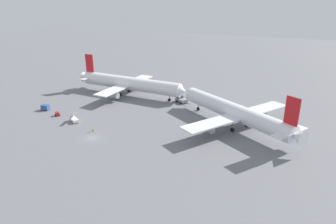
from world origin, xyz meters
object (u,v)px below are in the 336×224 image
pushback_tug (181,99)px  gse_stair_truck_yellow (74,119)px  gse_gpu_cart_small (57,114)px  ground_crew_wing_walker_right (93,129)px  gse_container_dolly_flat (45,107)px  airliner_at_gate_left (130,84)px  airliner_being_pushed (234,112)px

pushback_tug → gse_stair_truck_yellow: bearing=-125.4°
gse_gpu_cart_small → ground_crew_wing_walker_right: size_ratio=1.57×
pushback_tug → gse_container_dolly_flat: (-44.65, -31.98, -0.06)m
airliner_at_gate_left → gse_stair_truck_yellow: 36.25m
gse_stair_truck_yellow → pushback_tug: bearing=54.6°
airliner_at_gate_left → airliner_being_pushed: (51.61, -15.55, -0.03)m
airliner_being_pushed → gse_gpu_cart_small: bearing=-163.4°
gse_gpu_cart_small → gse_stair_truck_yellow: (9.85, -1.90, 0.23)m
pushback_tug → gse_stair_truck_yellow: (-25.93, -36.53, -0.21)m
gse_stair_truck_yellow → gse_gpu_cart_small: bearing=169.1°
gse_container_dolly_flat → ground_crew_wing_walker_right: size_ratio=2.15×
gse_gpu_cart_small → gse_container_dolly_flat: gse_container_dolly_flat is taller
pushback_tug → ground_crew_wing_walker_right: (-14.47, -40.37, -0.36)m
gse_gpu_cart_small → gse_container_dolly_flat: bearing=163.4°
gse_container_dolly_flat → ground_crew_wing_walker_right: 31.32m
airliner_being_pushed → pushback_tug: bearing=148.7°
airliner_at_gate_left → airliner_being_pushed: airliner_at_gate_left is taller
pushback_tug → gse_gpu_cart_small: size_ratio=3.03×
airliner_being_pushed → gse_gpu_cart_small: size_ratio=17.95×
airliner_being_pushed → ground_crew_wing_walker_right: bearing=-149.3°
pushback_tug → gse_container_dolly_flat: size_ratio=2.21×
airliner_being_pushed → pushback_tug: 31.26m
ground_crew_wing_walker_right → airliner_at_gate_left: bearing=105.0°
airliner_at_gate_left → airliner_being_pushed: bearing=-16.8°
airliner_being_pushed → gse_container_dolly_flat: bearing=-167.4°
airliner_at_gate_left → gse_gpu_cart_small: (-10.65, -34.08, -4.57)m
airliner_at_gate_left → airliner_being_pushed: 53.90m
gse_container_dolly_flat → gse_gpu_cart_small: bearing=-16.6°
airliner_being_pushed → gse_stair_truck_yellow: bearing=-158.7°
airliner_being_pushed → pushback_tug: airliner_being_pushed is taller
pushback_tug → airliner_being_pushed: bearing=-31.3°
pushback_tug → gse_container_dolly_flat: bearing=-144.4°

